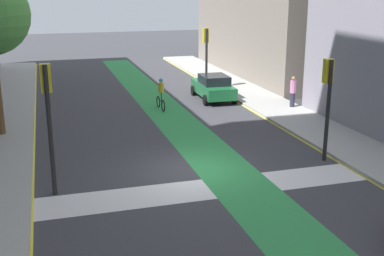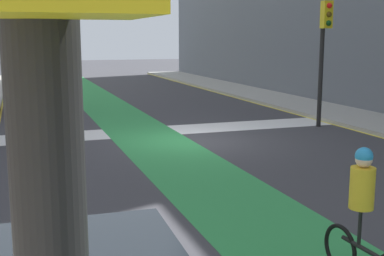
{
  "view_description": "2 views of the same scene",
  "coord_description": "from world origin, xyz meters",
  "px_view_note": "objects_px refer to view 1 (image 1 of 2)",
  "views": [
    {
      "loc": [
        -5.2,
        -17.44,
        6.97
      ],
      "look_at": [
        0.74,
        2.48,
        0.95
      ],
      "focal_mm": 46.34,
      "sensor_mm": 36.0,
      "label": 1
    },
    {
      "loc": [
        5.2,
        14.99,
        3.24
      ],
      "look_at": [
        1.32,
        3.72,
        1.11
      ],
      "focal_mm": 47.52,
      "sensor_mm": 36.0,
      "label": 2
    }
  ],
  "objects_px": {
    "traffic_signal_near_right": "(328,90)",
    "traffic_signal_near_left": "(48,105)",
    "traffic_signal_far_right": "(206,47)",
    "cyclist_in_lane": "(161,93)",
    "car_green_right_far": "(213,87)",
    "pedestrian_sidewalk_right_a": "(293,91)"
  },
  "relations": [
    {
      "from": "traffic_signal_near_right",
      "to": "traffic_signal_near_left",
      "type": "relative_size",
      "value": 0.92
    },
    {
      "from": "traffic_signal_near_right",
      "to": "traffic_signal_far_right",
      "type": "height_order",
      "value": "traffic_signal_far_right"
    },
    {
      "from": "traffic_signal_far_right",
      "to": "cyclist_in_lane",
      "type": "bearing_deg",
      "value": -134.07
    },
    {
      "from": "car_green_right_far",
      "to": "traffic_signal_near_left",
      "type": "bearing_deg",
      "value": -129.27
    },
    {
      "from": "traffic_signal_near_left",
      "to": "traffic_signal_far_right",
      "type": "xyz_separation_m",
      "value": [
        10.37,
        14.84,
        -0.19
      ]
    },
    {
      "from": "car_green_right_far",
      "to": "cyclist_in_lane",
      "type": "height_order",
      "value": "cyclist_in_lane"
    },
    {
      "from": "traffic_signal_near_right",
      "to": "car_green_right_far",
      "type": "xyz_separation_m",
      "value": [
        -0.73,
        11.86,
        -2.12
      ]
    },
    {
      "from": "traffic_signal_near_left",
      "to": "car_green_right_far",
      "type": "distance_m",
      "value": 16.03
    },
    {
      "from": "traffic_signal_far_right",
      "to": "pedestrian_sidewalk_right_a",
      "type": "xyz_separation_m",
      "value": [
        3.23,
        -6.29,
        -1.9
      ]
    },
    {
      "from": "traffic_signal_near_right",
      "to": "traffic_signal_near_left",
      "type": "height_order",
      "value": "traffic_signal_near_left"
    },
    {
      "from": "cyclist_in_lane",
      "to": "traffic_signal_near_right",
      "type": "bearing_deg",
      "value": -66.2
    },
    {
      "from": "car_green_right_far",
      "to": "cyclist_in_lane",
      "type": "relative_size",
      "value": 2.3
    },
    {
      "from": "car_green_right_far",
      "to": "traffic_signal_near_right",
      "type": "bearing_deg",
      "value": -86.49
    },
    {
      "from": "traffic_signal_far_right",
      "to": "car_green_right_far",
      "type": "bearing_deg",
      "value": -97.41
    },
    {
      "from": "traffic_signal_near_right",
      "to": "car_green_right_far",
      "type": "height_order",
      "value": "traffic_signal_near_right"
    },
    {
      "from": "traffic_signal_near_left",
      "to": "cyclist_in_lane",
      "type": "relative_size",
      "value": 2.43
    },
    {
      "from": "cyclist_in_lane",
      "to": "pedestrian_sidewalk_right_a",
      "type": "distance_m",
      "value": 7.61
    },
    {
      "from": "traffic_signal_near_right",
      "to": "traffic_signal_far_right",
      "type": "bearing_deg",
      "value": 91.57
    },
    {
      "from": "traffic_signal_near_left",
      "to": "traffic_signal_far_right",
      "type": "bearing_deg",
      "value": 55.05
    },
    {
      "from": "traffic_signal_far_right",
      "to": "cyclist_in_lane",
      "type": "xyz_separation_m",
      "value": [
        -4.1,
        -4.23,
        -1.99
      ]
    },
    {
      "from": "traffic_signal_far_right",
      "to": "pedestrian_sidewalk_right_a",
      "type": "bearing_deg",
      "value": -62.84
    },
    {
      "from": "traffic_signal_near_right",
      "to": "cyclist_in_lane",
      "type": "height_order",
      "value": "traffic_signal_near_right"
    }
  ]
}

